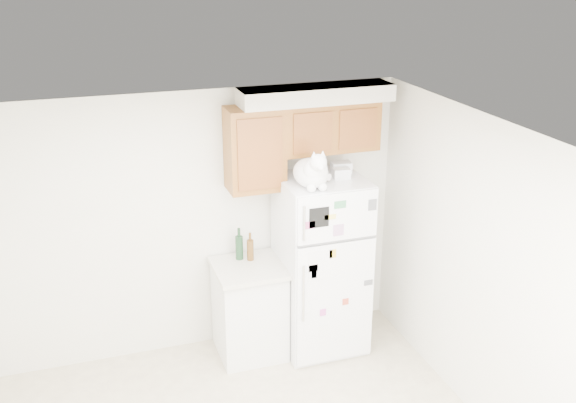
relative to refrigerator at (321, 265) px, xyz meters
name	(u,v)px	position (x,y,z in m)	size (l,w,h in m)	color
room_shell	(266,260)	(-0.95, -1.36, 0.82)	(3.84, 4.04, 2.52)	silver
refrigerator	(321,265)	(0.00, 0.00, 0.00)	(0.76, 0.78, 1.70)	white
base_counter	(249,309)	(-0.69, 0.07, -0.39)	(0.64, 0.64, 0.92)	white
cat	(313,172)	(-0.17, -0.17, 0.99)	(0.36, 0.53, 0.37)	white
storage_box_back	(341,167)	(0.23, 0.13, 0.90)	(0.18, 0.13, 0.10)	white
storage_box_front	(341,173)	(0.17, -0.02, 0.89)	(0.15, 0.11, 0.09)	white
bottle_green	(239,244)	(-0.73, 0.23, 0.22)	(0.07, 0.07, 0.31)	#19381E
bottle_amber	(250,246)	(-0.64, 0.18, 0.21)	(0.06, 0.06, 0.27)	#593814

